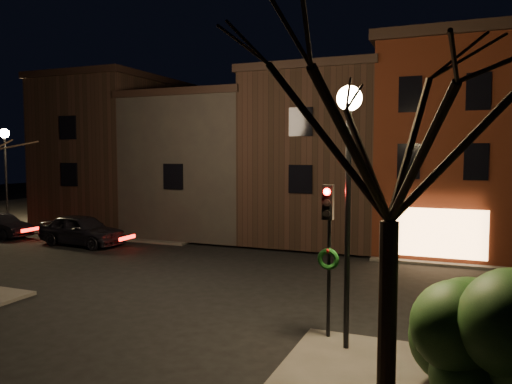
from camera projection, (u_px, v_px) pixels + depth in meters
ground at (226, 276)px, 20.35m from camera, size 120.00×120.00×0.00m
sidewalk_far_left at (124, 207)px, 46.31m from camera, size 30.00×30.00×0.12m
corner_building at (444, 145)px, 25.70m from camera, size 6.50×8.50×10.50m
row_building_a at (326, 156)px, 29.12m from camera, size 7.30×10.30×9.40m
row_building_b at (215, 164)px, 31.87m from camera, size 7.80×10.30×8.40m
row_building_c at (121, 152)px, 34.53m from camera, size 7.30×10.30×9.90m
street_lamp_near at (349, 145)px, 12.09m from camera, size 0.60×0.60×6.48m
street_lamp_far at (5, 150)px, 32.79m from camera, size 0.60×0.60×6.48m
traffic_signal at (328, 237)px, 12.95m from camera, size 0.58×0.38×4.05m
bare_tree_right at (392, 90)px, 9.22m from camera, size 6.40×6.40×8.50m
evergreen_bush at (501, 336)px, 9.28m from camera, size 2.81×2.81×2.91m
parked_car_a at (82, 230)px, 27.04m from camera, size 5.10×2.35×1.69m
parked_car_b at (0, 226)px, 29.61m from camera, size 4.24×1.77×1.36m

